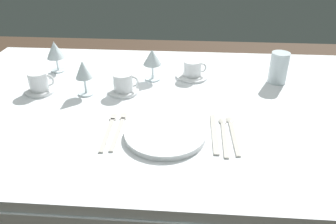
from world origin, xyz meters
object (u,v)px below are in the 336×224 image
object	(u,v)px
spoon_soup	(224,132)
coffee_cup_far	(193,68)
fork_inner	(109,130)
drink_tumbler	(278,70)
wine_glass_left	(55,51)
wine_glass_right	(152,59)
spoon_dessert	(232,130)
fork_outer	(119,129)
coffee_cup_left	(123,82)
dinner_knife	(214,134)
coffee_cup_right	(39,81)
dinner_plate	(165,134)
wine_glass_centre	(83,71)

from	to	relation	value
spoon_soup	coffee_cup_far	xyz separation A→B (m)	(-0.11, 0.43, 0.04)
fork_inner	drink_tumbler	xyz separation A→B (m)	(0.63, 0.42, 0.05)
wine_glass_left	wine_glass_right	bearing A→B (deg)	-7.56
spoon_dessert	coffee_cup_far	bearing A→B (deg)	107.87
fork_inner	fork_outer	bearing A→B (deg)	11.37
coffee_cup_left	drink_tumbler	distance (m)	0.65
dinner_knife	spoon_soup	xyz separation A→B (m)	(0.03, 0.02, -0.00)
coffee_cup_far	wine_glass_left	world-z (taller)	wine_glass_left
fork_inner	wine_glass_right	world-z (taller)	wine_glass_right
coffee_cup_right	wine_glass_left	distance (m)	0.21
coffee_cup_left	coffee_cup_right	distance (m)	0.33
dinner_plate	fork_outer	xyz separation A→B (m)	(-0.15, 0.03, -0.01)
spoon_dessert	coffee_cup_left	bearing A→B (deg)	148.33
spoon_soup	dinner_plate	bearing A→B (deg)	-168.96
coffee_cup_far	drink_tumbler	distance (m)	0.36
dinner_knife	wine_glass_left	world-z (taller)	wine_glass_left
coffee_cup_left	wine_glass_left	distance (m)	0.39
dinner_knife	wine_glass_right	size ratio (longest dim) A/B	1.71
wine_glass_left	dinner_knife	bearing A→B (deg)	-34.28
dinner_knife	coffee_cup_far	distance (m)	0.45
fork_outer	wine_glass_left	xyz separation A→B (m)	(-0.38, 0.46, 0.09)
spoon_dessert	coffee_cup_far	distance (m)	0.44
fork_outer	coffee_cup_far	bearing A→B (deg)	61.62
dinner_plate	wine_glass_right	size ratio (longest dim) A/B	1.94
dinner_knife	drink_tumbler	bearing A→B (deg)	56.23
drink_tumbler	wine_glass_left	bearing A→B (deg)	177.23
fork_inner	dinner_knife	bearing A→B (deg)	0.04
coffee_cup_far	spoon_soup	bearing A→B (deg)	-76.08
wine_glass_left	wine_glass_centre	bearing A→B (deg)	-48.16
spoon_dessert	coffee_cup_left	world-z (taller)	coffee_cup_left
spoon_dessert	wine_glass_left	size ratio (longest dim) A/B	1.61
wine_glass_centre	fork_inner	bearing A→B (deg)	-59.47
fork_inner	dinner_knife	world-z (taller)	same
fork_inner	spoon_dessert	xyz separation A→B (m)	(0.40, 0.03, 0.00)
spoon_dessert	wine_glass_left	bearing A→B (deg)	149.38
coffee_cup_right	dinner_plate	bearing A→B (deg)	-28.15
dinner_knife	drink_tumbler	world-z (taller)	drink_tumbler
wine_glass_left	drink_tumbler	size ratio (longest dim) A/B	1.07
coffee_cup_right	wine_glass_right	size ratio (longest dim) A/B	0.77
wine_glass_centre	wine_glass_right	world-z (taller)	wine_glass_centre
wine_glass_centre	dinner_knife	bearing A→B (deg)	-27.09
fork_inner	wine_glass_left	world-z (taller)	wine_glass_left
dinner_plate	fork_outer	size ratio (longest dim) A/B	1.15
coffee_cup_far	wine_glass_right	bearing A→B (deg)	-168.59
spoon_soup	wine_glass_right	bearing A→B (deg)	125.18
coffee_cup_right	drink_tumbler	bearing A→B (deg)	9.51
dinner_knife	coffee_cup_far	bearing A→B (deg)	99.63
spoon_soup	drink_tumbler	size ratio (longest dim) A/B	1.72
dinner_plate	wine_glass_centre	size ratio (longest dim) A/B	1.87
spoon_soup	fork_inner	bearing A→B (deg)	-177.43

